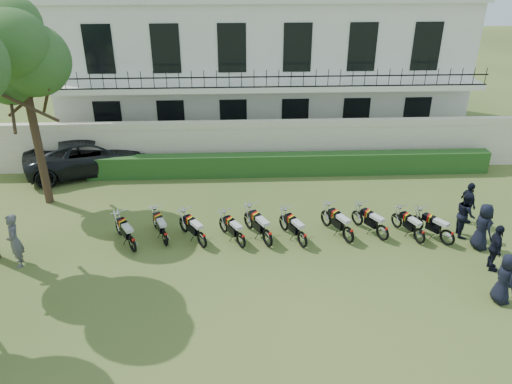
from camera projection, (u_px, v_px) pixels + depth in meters
The scene contains 22 objects.
ground at pixel (282, 268), 16.13m from camera, with size 100.00×100.00×0.00m, color #3D5120.
perimeter_wall at pixel (267, 144), 22.73m from camera, with size 30.00×0.35×2.30m.
hedge at pixel (290, 164), 22.36m from camera, with size 18.00×0.60×1.00m, color #274A1A.
building at pixel (260, 60), 26.90m from camera, with size 20.40×9.60×7.40m.
tree_west_near at pixel (20, 54), 17.57m from camera, with size 3.40×3.20×7.90m.
motorcycle_0 at pixel (132, 240), 16.75m from camera, with size 1.05×1.66×1.03m.
motorcycle_1 at pixel (165, 234), 17.10m from camera, with size 0.84×1.71×0.99m.
motorcycle_2 at pixel (202, 236), 16.99m from camera, with size 1.11×1.60×1.01m.
motorcycle_3 at pixel (241, 237), 17.00m from camera, with size 0.97×1.58×0.97m.
motorcycle_4 at pixel (268, 234), 17.04m from camera, with size 1.01×1.84×1.09m.
motorcycle_5 at pixel (303, 236), 17.01m from camera, with size 0.90×1.72×1.01m.
motorcycle_6 at pixel (349, 231), 17.25m from camera, with size 0.96×1.78×1.05m.
motorcycle_7 at pixel (383, 229), 17.41m from camera, with size 1.03×1.62×1.00m.
motorcycle_8 at pixel (420, 233), 17.25m from camera, with size 0.83×1.65×0.96m.
motorcycle_9 at pixel (448, 234), 17.12m from camera, with size 1.15×1.56×1.01m.
suv at pixel (91, 155), 22.60m from camera, with size 2.64×5.74×1.59m, color black.
inspector at pixel (15, 241), 15.90m from camera, with size 0.67×0.44×1.83m, color #57575C.
officer_0 at pixel (505, 279), 14.30m from camera, with size 0.78×0.51×1.60m, color black.
officer_2 at pixel (496, 248), 15.72m from camera, with size 0.95×0.39×1.62m, color black.
officer_3 at pixel (483, 227), 16.83m from camera, with size 0.82×0.53×1.68m, color black.
officer_4 at pixel (466, 214), 17.62m from camera, with size 0.80×0.63×1.65m, color black.
officer_5 at pixel (468, 203), 18.44m from camera, with size 0.94×0.39×1.61m, color black.
Camera 1 is at (-1.44, -13.23, 9.47)m, focal length 35.00 mm.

